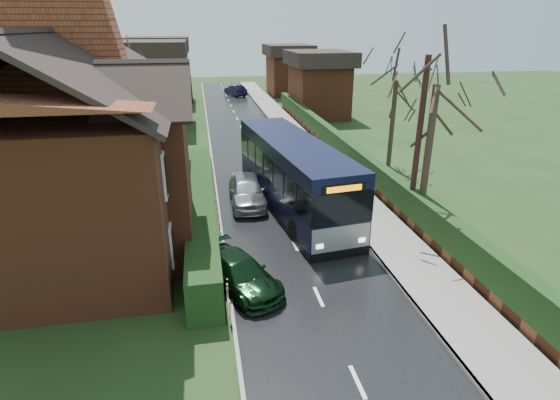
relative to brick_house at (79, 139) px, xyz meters
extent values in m
plane|color=#29421C|center=(8.73, -4.78, -4.38)|extent=(140.00, 140.00, 0.00)
cube|color=black|center=(8.73, 5.22, -4.37)|extent=(6.00, 100.00, 0.02)
cube|color=slate|center=(12.98, 5.22, -4.31)|extent=(2.50, 100.00, 0.14)
cube|color=gray|center=(11.78, 5.22, -4.31)|extent=(0.12, 100.00, 0.14)
cube|color=gray|center=(5.68, 5.22, -4.33)|extent=(0.12, 100.00, 0.10)
cube|color=black|center=(4.83, 0.22, -3.58)|extent=(1.20, 16.00, 1.60)
cube|color=brown|center=(14.53, 5.22, -4.08)|extent=(0.30, 50.00, 0.60)
cube|color=black|center=(14.53, 5.22, -3.18)|extent=(0.60, 50.00, 1.20)
cube|color=brown|center=(-0.27, 0.22, -1.38)|extent=(8.00, 14.00, 6.00)
cube|color=brown|center=(3.23, -2.78, -1.38)|extent=(2.50, 4.00, 6.00)
cube|color=brown|center=(0.73, 4.22, 4.82)|extent=(0.90, 1.40, 2.20)
cube|color=silver|center=(3.78, -4.78, -2.78)|extent=(0.08, 1.20, 1.60)
cube|color=black|center=(3.81, -4.78, -2.78)|extent=(0.03, 0.95, 1.35)
cube|color=silver|center=(3.78, -4.78, -0.18)|extent=(0.08, 1.20, 1.60)
cube|color=black|center=(3.81, -4.78, -0.18)|extent=(0.03, 0.95, 1.35)
cube|color=silver|center=(3.78, -0.78, -2.78)|extent=(0.08, 1.20, 1.60)
cube|color=black|center=(3.81, -0.78, -2.78)|extent=(0.03, 0.95, 1.35)
cube|color=silver|center=(3.78, -0.78, -0.18)|extent=(0.08, 1.20, 1.60)
cube|color=black|center=(3.81, -0.78, -0.18)|extent=(0.03, 0.95, 1.35)
cube|color=silver|center=(3.78, 3.22, -2.78)|extent=(0.08, 1.20, 1.60)
cube|color=black|center=(3.81, 3.22, -2.78)|extent=(0.03, 0.95, 1.35)
cube|color=silver|center=(3.78, 3.22, -0.18)|extent=(0.08, 1.20, 1.60)
cube|color=black|center=(3.81, 3.22, -0.18)|extent=(0.03, 0.95, 1.35)
cube|color=silver|center=(3.78, 5.72, -2.78)|extent=(0.08, 1.20, 1.60)
cube|color=black|center=(3.81, 5.72, -2.78)|extent=(0.03, 0.95, 1.35)
cube|color=silver|center=(3.78, 5.72, -0.18)|extent=(0.08, 1.20, 1.60)
cube|color=black|center=(3.81, 5.72, -0.18)|extent=(0.03, 0.95, 1.35)
cube|color=black|center=(9.53, 1.42, -3.40)|extent=(4.14, 11.88, 1.21)
cube|color=black|center=(9.53, 1.42, -2.16)|extent=(4.16, 11.88, 1.27)
cube|color=black|center=(9.53, 1.42, -1.18)|extent=(4.14, 11.88, 0.70)
cube|color=black|center=(9.53, 1.42, -4.19)|extent=(4.14, 11.88, 0.37)
cube|color=gray|center=(10.28, -4.30, -3.42)|extent=(2.53, 0.45, 1.06)
cube|color=black|center=(10.29, -4.33, -2.15)|extent=(2.37, 0.39, 1.38)
cube|color=black|center=(10.29, -4.33, -1.31)|extent=(1.85, 0.32, 0.37)
cube|color=#FF8C00|center=(10.29, -4.37, -1.31)|extent=(1.45, 0.23, 0.23)
cube|color=black|center=(10.29, -4.31, -4.14)|extent=(2.59, 0.48, 0.32)
cube|color=#FFF2CC|center=(9.37, -4.48, -3.63)|extent=(0.30, 0.09, 0.19)
cube|color=#FFF2CC|center=(11.21, -4.23, -3.63)|extent=(0.30, 0.09, 0.19)
cylinder|color=black|center=(8.83, -2.42, -3.87)|extent=(0.43, 1.05, 1.02)
cylinder|color=black|center=(11.20, -2.11, -3.87)|extent=(0.43, 1.05, 1.02)
cylinder|color=black|center=(7.86, 4.96, -3.87)|extent=(0.43, 1.05, 1.02)
cylinder|color=black|center=(10.24, 5.27, -3.87)|extent=(0.43, 1.05, 1.02)
imported|color=#BABBBF|center=(7.23, 2.25, -3.62)|extent=(1.86, 4.49, 1.52)
imported|color=black|center=(6.10, -5.66, -3.78)|extent=(3.30, 4.39, 1.18)
imported|color=black|center=(9.97, 41.00, -3.66)|extent=(2.92, 4.58, 1.42)
cylinder|color=slate|center=(11.93, 1.22, -3.13)|extent=(0.07, 0.07, 2.49)
cube|color=silver|center=(11.93, 1.22, -2.07)|extent=(0.16, 0.37, 0.28)
cube|color=silver|center=(11.93, 1.22, -2.42)|extent=(0.15, 0.33, 0.25)
cylinder|color=black|center=(14.53, -1.71, -0.51)|extent=(0.26, 0.26, 7.73)
cube|color=black|center=(14.53, -1.71, 2.80)|extent=(0.27, 0.99, 0.09)
cylinder|color=#32251D|center=(14.73, -2.30, -1.08)|extent=(0.32, 0.32, 6.59)
cylinder|color=#31251D|center=(17.33, 7.16, -1.57)|extent=(0.30, 0.30, 5.61)
cylinder|color=#392E22|center=(-0.61, 12.59, -0.72)|extent=(0.33, 0.33, 7.31)
camera|label=1|loc=(5.09, -19.23, 4.46)|focal=28.00mm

